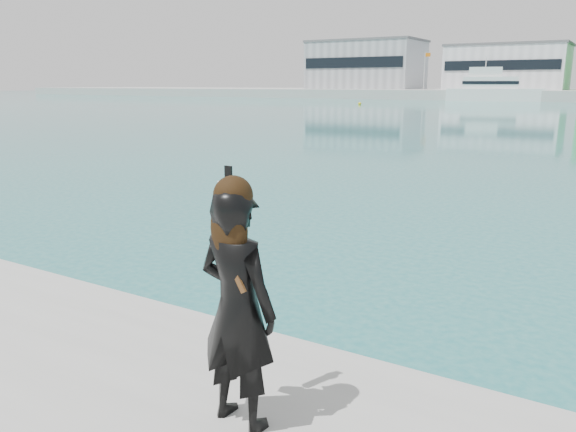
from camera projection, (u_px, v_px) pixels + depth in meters
The scene contains 6 objects.
warehouse_grey_left at pixel (366, 65), 137.39m from camera, with size 26.52×16.36×11.50m.
warehouse_white at pixel (507, 67), 120.93m from camera, with size 24.48×15.35×9.50m.
flagpole_left at pixel (425, 68), 123.22m from camera, with size 1.28×0.16×8.00m.
motor_yacht at pixel (492, 89), 106.88m from camera, with size 18.43×8.99×8.29m.
buoy_far at pixel (360, 105), 89.66m from camera, with size 0.50×0.50×0.50m, color yellow.
woman at pixel (237, 302), 4.03m from camera, with size 0.69×0.49×1.90m.
Camera 1 is at (2.60, -3.48, 3.29)m, focal length 35.00 mm.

